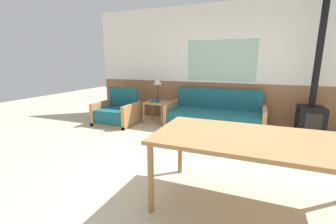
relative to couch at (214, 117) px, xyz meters
The scene contains 9 objects.
ground_plane 2.15m from the couch, 79.42° to the right, with size 16.00×16.00×0.00m, color beige.
wall_back 1.29m from the couch, 54.46° to the left, with size 7.20×0.09×2.70m.
couch is the anchor object (origin of this frame).
armchair 2.24m from the couch, 167.04° to the right, with size 0.91×0.77×0.83m.
side_table 1.38m from the couch, behind, with size 0.52×0.52×0.51m.
table_lamp 1.55m from the couch, behind, with size 0.21×0.21×0.56m.
book_stack 1.40m from the couch, behind, with size 0.22×0.17×0.05m.
dining_table 2.80m from the couch, 72.24° to the right, with size 1.88×0.98×0.74m.
wood_stove 1.84m from the couch, ahead, with size 0.44×0.56×2.56m.
Camera 1 is at (0.45, -2.70, 1.44)m, focal length 24.00 mm.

